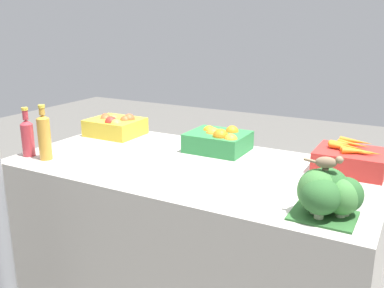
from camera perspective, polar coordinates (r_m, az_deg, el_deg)
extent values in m
cube|color=#B7B2A8|center=(2.21, 0.00, -12.90)|extent=(1.73, 0.87, 0.82)
cube|color=gold|center=(2.60, -10.18, 2.24)|extent=(0.30, 0.26, 0.10)
sphere|color=#BC562D|center=(2.53, -10.76, 2.70)|extent=(0.08, 0.08, 0.08)
sphere|color=red|center=(2.51, -10.72, 2.80)|extent=(0.08, 0.08, 0.08)
sphere|color=#BC562D|center=(2.56, -8.39, 3.21)|extent=(0.07, 0.07, 0.07)
sphere|color=#BC562D|center=(2.63, -11.45, 3.11)|extent=(0.07, 0.07, 0.07)
sphere|color=#9EBC42|center=(2.57, -10.40, 3.15)|extent=(0.06, 0.06, 0.06)
sphere|color=#BC562D|center=(2.56, -8.86, 3.03)|extent=(0.07, 0.07, 0.07)
sphere|color=#9EBC42|center=(2.48, -10.05, 2.46)|extent=(0.07, 0.07, 0.07)
sphere|color=#BC562D|center=(2.67, -11.43, 3.40)|extent=(0.06, 0.06, 0.06)
cube|color=#2D8442|center=(2.24, 3.48, 0.30)|extent=(0.30, 0.26, 0.10)
sphere|color=orange|center=(2.26, 5.36, 1.61)|extent=(0.07, 0.07, 0.07)
sphere|color=orange|center=(2.13, 5.19, 0.44)|extent=(0.07, 0.07, 0.07)
sphere|color=orange|center=(2.29, 2.29, 1.62)|extent=(0.07, 0.07, 0.07)
sphere|color=orange|center=(2.16, 3.83, 0.95)|extent=(0.08, 0.08, 0.08)
sphere|color=orange|center=(2.23, 2.82, 1.20)|extent=(0.08, 0.08, 0.08)
cube|color=red|center=(2.06, 20.37, -2.10)|extent=(0.30, 0.26, 0.10)
cone|color=orange|center=(2.00, 21.21, -0.92)|extent=(0.14, 0.07, 0.03)
cone|color=orange|center=(2.10, 20.01, -0.04)|extent=(0.15, 0.05, 0.03)
cone|color=orange|center=(2.04, 19.92, -0.27)|extent=(0.17, 0.06, 0.02)
cone|color=orange|center=(2.01, 22.03, -1.03)|extent=(0.14, 0.03, 0.03)
cone|color=orange|center=(2.00, 21.15, -0.95)|extent=(0.14, 0.05, 0.03)
cone|color=orange|center=(2.12, 21.01, 0.32)|extent=(0.15, 0.05, 0.03)
cone|color=orange|center=(2.09, 20.79, -0.05)|extent=(0.15, 0.06, 0.03)
cone|color=orange|center=(2.02, 19.87, -0.50)|extent=(0.16, 0.07, 0.03)
cube|color=#2D602D|center=(1.57, 17.07, -9.14)|extent=(0.22, 0.18, 0.01)
ellipsoid|color=#427F3D|center=(1.54, 16.27, -6.00)|extent=(0.13, 0.13, 0.15)
cylinder|color=#B2C693|center=(1.57, 16.06, -8.44)|extent=(0.03, 0.03, 0.02)
ellipsoid|color=#2D602D|center=(1.57, 19.88, -6.40)|extent=(0.12, 0.12, 0.12)
cylinder|color=#B2C693|center=(1.59, 19.67, -8.49)|extent=(0.03, 0.03, 0.02)
ellipsoid|color=#427F3D|center=(1.55, 19.39, -6.69)|extent=(0.11, 0.11, 0.13)
cylinder|color=#B2C693|center=(1.57, 19.19, -8.69)|extent=(0.03, 0.03, 0.02)
ellipsoid|color=#2D602D|center=(1.58, 17.53, -5.34)|extent=(0.15, 0.15, 0.13)
cylinder|color=#B2C693|center=(1.61, 17.29, -7.99)|extent=(0.03, 0.03, 0.02)
ellipsoid|color=#2D602D|center=(1.51, 16.75, -6.71)|extent=(0.13, 0.13, 0.13)
cylinder|color=#B2C693|center=(1.54, 16.55, -9.03)|extent=(0.03, 0.03, 0.02)
cylinder|color=#B2333D|center=(2.30, -21.03, 0.49)|extent=(0.06, 0.06, 0.16)
cone|color=#B2333D|center=(2.28, -21.26, 2.76)|extent=(0.06, 0.06, 0.02)
cylinder|color=#B2333D|center=(2.27, -21.35, 3.63)|extent=(0.03, 0.03, 0.05)
cylinder|color=gold|center=(2.26, -21.43, 4.38)|extent=(0.03, 0.03, 0.01)
cylinder|color=gold|center=(2.20, -19.06, 0.62)|extent=(0.06, 0.06, 0.21)
cone|color=gold|center=(2.18, -19.32, 3.46)|extent=(0.06, 0.06, 0.02)
cylinder|color=gold|center=(2.17, -19.39, 4.13)|extent=(0.03, 0.03, 0.04)
cylinder|color=gold|center=(2.17, -19.45, 4.77)|extent=(0.03, 0.03, 0.01)
cube|color=#4C3D2D|center=(1.52, 17.37, -3.19)|extent=(0.02, 0.02, 0.01)
ellipsoid|color=#7A664C|center=(1.51, 17.44, -2.36)|extent=(0.08, 0.06, 0.04)
sphere|color=#897556|center=(1.52, 19.07, -2.02)|extent=(0.03, 0.03, 0.03)
cone|color=#4C3D28|center=(1.52, 19.51, -2.04)|extent=(0.02, 0.01, 0.01)
cube|color=#7A664C|center=(1.51, 15.41, -2.11)|extent=(0.04, 0.03, 0.01)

